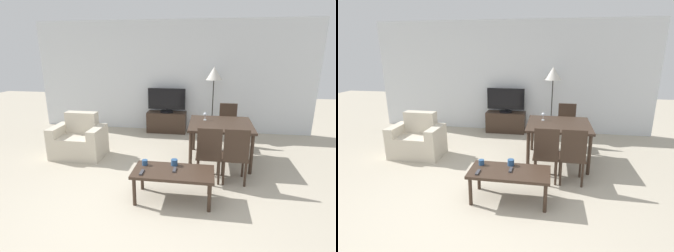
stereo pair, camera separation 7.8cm
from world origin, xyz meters
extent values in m
plane|color=#B2A893|center=(0.00, 0.00, 0.00)|extent=(18.00, 18.00, 0.00)
cube|color=silver|center=(0.00, 3.79, 1.35)|extent=(6.90, 0.06, 2.70)
cube|color=beige|center=(-1.51, 1.72, 0.21)|extent=(0.62, 0.63, 0.42)
cube|color=beige|center=(-1.51, 1.93, 0.63)|extent=(0.62, 0.20, 0.42)
cube|color=beige|center=(-1.91, 1.72, 0.30)|extent=(0.18, 0.63, 0.60)
cube|color=beige|center=(-1.11, 1.72, 0.30)|extent=(0.18, 0.63, 0.60)
cube|color=#38281E|center=(-0.07, 3.54, 0.26)|extent=(0.97, 0.36, 0.51)
cylinder|color=black|center=(-0.07, 3.54, 0.53)|extent=(0.32, 0.32, 0.03)
cylinder|color=black|center=(-0.07, 3.54, 0.57)|extent=(0.04, 0.04, 0.05)
cube|color=black|center=(-0.07, 3.54, 0.85)|extent=(0.92, 0.04, 0.51)
cube|color=black|center=(-0.07, 3.51, 0.85)|extent=(0.89, 0.01, 0.48)
cube|color=#38281E|center=(0.51, 0.47, 0.42)|extent=(1.10, 0.54, 0.04)
cylinder|color=#38281E|center=(0.02, 0.26, 0.20)|extent=(0.05, 0.05, 0.40)
cylinder|color=#38281E|center=(1.01, 0.26, 0.20)|extent=(0.05, 0.05, 0.40)
cylinder|color=#38281E|center=(0.02, 0.68, 0.20)|extent=(0.05, 0.05, 0.40)
cylinder|color=#38281E|center=(1.01, 0.68, 0.20)|extent=(0.05, 0.05, 0.40)
cube|color=#38281E|center=(1.18, 1.93, 0.71)|extent=(1.13, 1.09, 0.04)
cylinder|color=#38281E|center=(0.68, 1.45, 0.35)|extent=(0.06, 0.06, 0.69)
cylinder|color=#38281E|center=(1.69, 1.45, 0.35)|extent=(0.06, 0.06, 0.69)
cylinder|color=#38281E|center=(0.68, 2.41, 0.35)|extent=(0.06, 0.06, 0.69)
cylinder|color=#38281E|center=(1.69, 2.41, 0.35)|extent=(0.06, 0.06, 0.69)
cube|color=#38281E|center=(0.99, 1.16, 0.41)|extent=(0.40, 0.40, 0.04)
cylinder|color=#38281E|center=(0.82, 1.32, 0.20)|extent=(0.04, 0.04, 0.40)
cylinder|color=#38281E|center=(1.15, 1.32, 0.20)|extent=(0.04, 0.04, 0.40)
cylinder|color=#38281E|center=(0.82, 0.99, 0.20)|extent=(0.04, 0.04, 0.40)
cylinder|color=#38281E|center=(1.15, 0.99, 0.20)|extent=(0.04, 0.04, 0.40)
cube|color=#38281E|center=(0.99, 0.97, 0.67)|extent=(0.37, 0.04, 0.48)
cube|color=#38281E|center=(1.38, 2.70, 0.41)|extent=(0.40, 0.40, 0.04)
cylinder|color=#38281E|center=(1.22, 2.54, 0.20)|extent=(0.04, 0.04, 0.40)
cylinder|color=#38281E|center=(1.54, 2.54, 0.20)|extent=(0.04, 0.04, 0.40)
cylinder|color=#38281E|center=(1.22, 2.86, 0.20)|extent=(0.04, 0.04, 0.40)
cylinder|color=#38281E|center=(1.54, 2.86, 0.20)|extent=(0.04, 0.04, 0.40)
cube|color=#38281E|center=(1.38, 2.88, 0.67)|extent=(0.37, 0.04, 0.48)
cube|color=#38281E|center=(1.38, 1.16, 0.41)|extent=(0.40, 0.40, 0.04)
cylinder|color=#38281E|center=(1.22, 1.32, 0.20)|extent=(0.04, 0.04, 0.40)
cylinder|color=#38281E|center=(1.54, 1.32, 0.20)|extent=(0.04, 0.04, 0.40)
cylinder|color=#38281E|center=(1.22, 0.99, 0.20)|extent=(0.04, 0.04, 0.40)
cylinder|color=#38281E|center=(1.54, 0.99, 0.20)|extent=(0.04, 0.04, 0.40)
cube|color=#38281E|center=(1.38, 0.97, 0.67)|extent=(0.37, 0.04, 0.48)
cylinder|color=black|center=(1.05, 3.43, 0.01)|extent=(0.24, 0.24, 0.02)
cylinder|color=black|center=(1.05, 3.43, 0.69)|extent=(0.02, 0.02, 1.32)
cone|color=beige|center=(1.05, 3.43, 1.49)|extent=(0.38, 0.38, 0.29)
cube|color=#38383D|center=(0.53, 0.49, 0.45)|extent=(0.04, 0.15, 0.02)
cube|color=#38383D|center=(0.10, 0.34, 0.45)|extent=(0.04, 0.15, 0.02)
cylinder|color=navy|center=(0.50, 0.65, 0.48)|extent=(0.09, 0.09, 0.09)
cylinder|color=navy|center=(0.09, 0.59, 0.48)|extent=(0.08, 0.08, 0.08)
cylinder|color=silver|center=(0.90, 2.11, 0.74)|extent=(0.06, 0.06, 0.01)
cylinder|color=silver|center=(0.90, 2.11, 0.77)|extent=(0.01, 0.01, 0.07)
sphere|color=silver|center=(0.90, 2.11, 0.84)|extent=(0.07, 0.07, 0.07)
camera|label=1|loc=(0.93, -2.74, 2.03)|focal=28.00mm
camera|label=2|loc=(1.01, -2.72, 2.03)|focal=28.00mm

